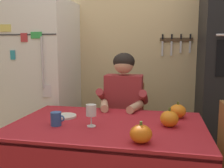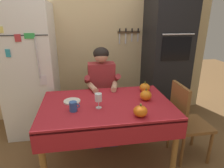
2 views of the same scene
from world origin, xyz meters
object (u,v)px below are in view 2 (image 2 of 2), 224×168
Objects in this scene: wine_glass at (98,98)px; serving_tray at (72,101)px; chair_right_side at (185,119)px; coffee_mug at (73,106)px; seated_person at (102,85)px; wall_oven at (166,56)px; pumpkin_small at (140,111)px; chair_behind_person at (101,95)px; pumpkin_medium at (146,95)px; refrigerator at (31,71)px; dining_table at (107,111)px; pumpkin_large at (145,88)px.

serving_tray is at bearing 145.05° from wine_glass.
chair_right_side is 1.28m from coffee_mug.
wine_glass is at bearing -99.39° from seated_person.
chair_right_side reaches higher than wine_glass.
pumpkin_small is (-0.78, -1.24, -0.26)m from wall_oven.
seated_person is at bearing 142.87° from chair_right_side.
chair_behind_person is at bearing 103.07° from pumpkin_small.
serving_tray is (-0.02, 0.22, -0.04)m from coffee_mug.
pumpkin_small is (0.26, -0.92, 0.06)m from seated_person.
wine_glass reaches higher than pumpkin_small.
chair_behind_person reaches higher than coffee_mug.
chair_right_side is at bearing 1.82° from coffee_mug.
seated_person reaches higher than serving_tray.
pumpkin_medium is (-0.61, -0.89, -0.25)m from wall_oven.
chair_right_side is at bearing 0.74° from wine_glass.
refrigerator is 1.29m from wine_glass.
refrigerator reaches higher than dining_table.
dining_table is 1.12× the size of seated_person.
serving_tray is (-0.27, 0.19, -0.10)m from wine_glass.
seated_person is 0.60m from pumpkin_large.
pumpkin_medium is 0.82m from serving_tray.
pumpkin_large is (1.46, -0.61, -0.11)m from refrigerator.
pumpkin_large reaches higher than coffee_mug.
pumpkin_medium is (-0.07, -0.24, 0.00)m from pumpkin_large.
serving_tray is (-1.27, 0.18, 0.24)m from chair_right_side.
dining_table is at bearing -91.16° from chair_behind_person.
serving_tray is at bearing 174.35° from pumpkin_medium.
seated_person reaches higher than pumpkin_small.
wine_glass reaches higher than serving_tray.
dining_table is at bearing -91.52° from seated_person.
seated_person reaches higher than wine_glass.
dining_table is 0.39m from coffee_mug.
pumpkin_large is at bearing 67.99° from pumpkin_small.
dining_table is 0.91m from chair_right_side.
seated_person is (-0.00, -0.19, 0.23)m from chair_behind_person.
wall_oven is at bearing 7.17° from chair_behind_person.
chair_right_side is 0.73m from pumpkin_small.
refrigerator is 1.32m from dining_table.
pumpkin_large is at bearing -129.84° from wall_oven.
wall_oven reaches higher than coffee_mug.
pumpkin_large is at bearing -33.41° from seated_person.
refrigerator is 1.94× the size of chair_behind_person.
wine_glass is at bearing -168.28° from pumpkin_medium.
chair_behind_person is 0.29m from seated_person.
pumpkin_small is at bearing -76.93° from chair_behind_person.
seated_person is 1.34× the size of chair_right_side.
chair_right_side is at bearing -4.20° from dining_table.
pumpkin_medium is at bearing 167.87° from chair_right_side.
chair_behind_person is 0.94m from wine_glass.
seated_person is (0.97, -0.28, -0.16)m from refrigerator.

